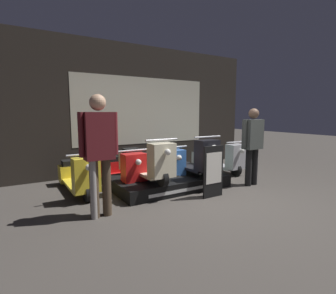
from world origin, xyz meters
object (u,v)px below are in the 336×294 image
object	(u,v)px
scooter_display_left	(146,163)
street_bollard	(93,187)
scooter_display_right	(188,158)
person_right_browsing	(253,141)
scooter_backrow_0	(78,176)
price_sign_board	(213,171)
person_left_browsing	(99,146)
scooter_backrow_1	(122,170)
scooter_backrow_4	(218,159)
scooter_backrow_2	(159,166)
scooter_backrow_3	(191,162)

from	to	relation	value
scooter_display_left	street_bollard	xyz separation A→B (m)	(-1.24, -0.82, -0.10)
scooter_display_right	person_right_browsing	distance (m)	1.36
scooter_display_right	street_bollard	size ratio (longest dim) A/B	1.87
scooter_backrow_0	street_bollard	bearing A→B (deg)	-94.14
price_sign_board	person_left_browsing	bearing A→B (deg)	174.75
person_right_browsing	scooter_backrow_1	bearing A→B (deg)	149.42
scooter_display_left	scooter_display_right	size ratio (longest dim) A/B	1.00
scooter_display_right	street_bollard	bearing A→B (deg)	-160.02
scooter_display_right	price_sign_board	bearing A→B (deg)	-99.02
scooter_backrow_4	person_left_browsing	distance (m)	3.84
scooter_display_left	scooter_backrow_1	xyz separation A→B (m)	(-0.26, 0.59, -0.24)
street_bollard	scooter_display_right	bearing A→B (deg)	19.98
scooter_backrow_2	scooter_backrow_4	bearing A→B (deg)	0.00
scooter_display_right	scooter_backrow_4	world-z (taller)	scooter_display_right
price_sign_board	scooter_backrow_0	bearing A→B (deg)	142.06
person_right_browsing	price_sign_board	xyz separation A→B (m)	(-1.21, -0.18, -0.45)
scooter_backrow_1	price_sign_board	distance (m)	1.91
scooter_display_right	street_bollard	world-z (taller)	scooter_display_right
scooter_display_left	person_left_browsing	size ratio (longest dim) A/B	0.97
scooter_backrow_0	scooter_backrow_1	distance (m)	0.88
person_left_browsing	street_bollard	world-z (taller)	person_left_browsing
scooter_backrow_2	street_bollard	bearing A→B (deg)	-143.04
scooter_display_right	scooter_backrow_3	size ratio (longest dim) A/B	1.00
scooter_backrow_3	scooter_backrow_0	bearing A→B (deg)	180.00
scooter_backrow_2	person_left_browsing	world-z (taller)	person_left_browsing
scooter_display_right	scooter_backrow_0	xyz separation A→B (m)	(-2.14, 0.59, -0.24)
scooter_backrow_1	scooter_backrow_4	size ratio (longest dim) A/B	1.00
person_right_browsing	price_sign_board	bearing A→B (deg)	-171.44
scooter_backrow_4	scooter_backrow_1	bearing A→B (deg)	180.00
scooter_backrow_2	scooter_backrow_4	world-z (taller)	same
scooter_display_left	scooter_backrow_4	xyz separation A→B (m)	(2.38, 0.59, -0.24)
scooter_backrow_2	price_sign_board	xyz separation A→B (m)	(0.23, -1.55, 0.15)
scooter_backrow_2	person_left_browsing	bearing A→B (deg)	-142.00
scooter_display_left	person_left_browsing	xyz separation A→B (m)	(-1.13, -0.78, 0.48)
scooter_backrow_0	scooter_backrow_3	size ratio (longest dim) A/B	1.00
scooter_display_left	scooter_display_right	distance (m)	1.00
street_bollard	scooter_backrow_2	bearing A→B (deg)	36.96
scooter_display_right	scooter_backrow_4	distance (m)	1.52
person_right_browsing	scooter_backrow_2	bearing A→B (deg)	136.37
scooter_display_left	person_left_browsing	bearing A→B (deg)	-145.24
scooter_display_right	scooter_backrow_1	world-z (taller)	scooter_display_right
scooter_backrow_1	person_right_browsing	world-z (taller)	person_right_browsing
person_right_browsing	price_sign_board	world-z (taller)	person_right_browsing
scooter_backrow_2	scooter_backrow_4	distance (m)	1.76
person_left_browsing	person_right_browsing	bearing A→B (deg)	-0.00
scooter_backrow_3	person_right_browsing	size ratio (longest dim) A/B	1.08
scooter_backrow_4	person_left_browsing	world-z (taller)	person_left_browsing
street_bollard	scooter_display_left	bearing A→B (deg)	33.37
person_right_browsing	street_bollard	distance (m)	3.33
person_left_browsing	scooter_backrow_2	bearing A→B (deg)	38.00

